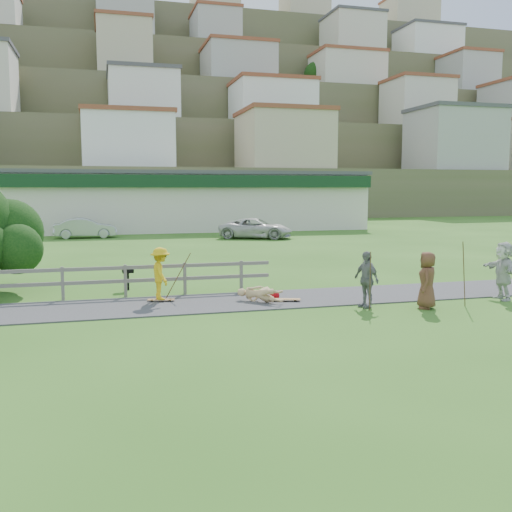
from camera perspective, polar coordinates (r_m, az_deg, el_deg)
The scene contains 19 objects.
ground at distance 16.68m, azimuth -5.50°, elevation -5.85°, with size 260.00×260.00×0.00m, color #31601B.
path at distance 18.12m, azimuth -6.30°, elevation -4.77°, with size 34.00×3.00×0.04m, color #333336.
fence at distance 19.67m, azimuth -20.59°, elevation -2.18°, with size 15.05×0.10×1.10m.
strip_mall at distance 51.44m, azimuth -7.71°, elevation 5.55°, with size 32.50×10.75×5.10m.
hillside at distance 107.93m, azimuth -13.97°, elevation 12.33°, with size 220.00×67.00×47.50m.
skater_rider at distance 18.41m, azimuth -9.52°, elevation -2.05°, with size 1.08×0.62×1.68m, color gold.
skater_fallen at distance 18.16m, azimuth 0.40°, elevation -3.86°, with size 1.56×0.37×0.57m, color tan.
spectator_b at distance 17.77m, azimuth 10.97°, elevation -2.31°, with size 1.02×0.42×1.74m, color slate.
spectator_c at distance 18.03m, azimuth 16.73°, elevation -2.34°, with size 0.85×0.55×1.74m, color brown.
spectator_d at distance 20.32m, azimuth 23.47°, elevation -1.36°, with size 1.78×0.57×1.92m, color silver.
car_silver at distance 43.65m, azimuth -16.70°, elevation 2.70°, with size 1.56×4.47×1.47m, color #A7A8AE.
car_white at distance 41.46m, azimuth -0.01°, elevation 2.78°, with size 2.44×5.29×1.47m, color beige.
bbq at distance 20.94m, azimuth -12.67°, elevation -2.23°, with size 0.39×0.29×0.84m, color black, non-canonical shape.
longboard_rider at distance 18.55m, azimuth -9.47°, elevation -4.47°, with size 0.86×0.21×0.10m, color olive, non-canonical shape.
longboard_fallen at distance 18.34m, azimuth 2.90°, elevation -4.49°, with size 0.99×0.24×0.11m, color olive, non-canonical shape.
helmet at distance 18.68m, azimuth 1.89°, elevation -3.96°, with size 0.32×0.32×0.32m, color #A0050C.
pole_rider at distance 18.87m, azimuth -7.83°, elevation -1.70°, with size 0.03×0.03×1.75m, color brown.
pole_spec_left at distance 17.35m, azimuth 11.34°, elevation -2.48°, with size 0.03×0.03×1.77m, color brown.
pole_spec_right at distance 18.67m, azimuth 20.08°, elevation -1.71°, with size 0.03×0.03×2.03m, color brown.
Camera 1 is at (-2.70, -16.05, 3.64)m, focal length 40.00 mm.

